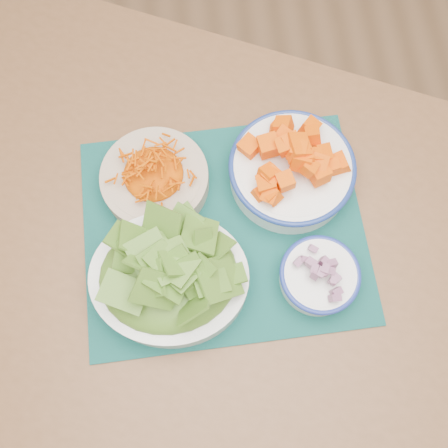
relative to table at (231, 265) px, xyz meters
name	(u,v)px	position (x,y,z in m)	size (l,w,h in m)	color
ground	(309,353)	(0.24, -0.14, -0.66)	(4.00, 4.00, 0.00)	#956B48
table	(231,265)	(0.00, 0.00, 0.00)	(1.55, 1.34, 0.75)	brown
placemat	(224,230)	(-0.01, 0.04, 0.09)	(0.50, 0.41, 0.00)	#08322F
carrot_bowl	(154,176)	(-0.12, 0.14, 0.13)	(0.23, 0.23, 0.08)	#C3AA91
squash_bowl	(293,166)	(0.12, 0.13, 0.14)	(0.23, 0.23, 0.11)	white
lettuce_bowl	(168,275)	(-0.11, -0.04, 0.15)	(0.29, 0.25, 0.13)	white
onion_bowl	(319,275)	(0.14, -0.06, 0.13)	(0.15, 0.15, 0.07)	white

